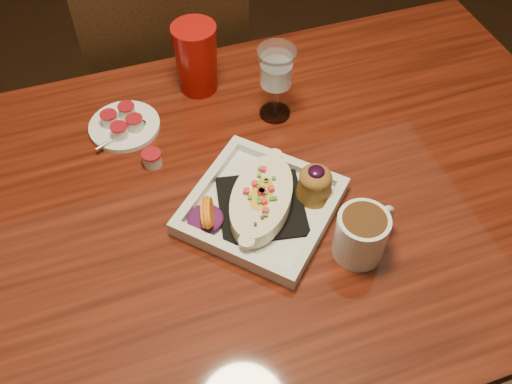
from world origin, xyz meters
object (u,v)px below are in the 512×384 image
object	(u,v)px
chair_far	(169,89)
red_tumbler	(196,59)
plate	(267,201)
saucer	(124,125)
table	(233,231)
coffee_mug	(362,233)
goblet	(276,72)

from	to	relation	value
chair_far	red_tumbler	xyz separation A→B (m)	(0.03, -0.30, 0.32)
plate	saucer	xyz separation A→B (m)	(-0.21, 0.29, -0.01)
table	coffee_mug	world-z (taller)	coffee_mug
red_tumbler	chair_far	bearing A→B (deg)	95.11
coffee_mug	goblet	size ratio (longest dim) A/B	0.75
coffee_mug	goblet	bearing A→B (deg)	72.93
red_tumbler	coffee_mug	bearing A→B (deg)	-73.45
coffee_mug	saucer	xyz separation A→B (m)	(-0.33, 0.43, -0.04)
plate	coffee_mug	size ratio (longest dim) A/B	2.85
table	coffee_mug	xyz separation A→B (m)	(0.18, -0.17, 0.15)
goblet	saucer	size ratio (longest dim) A/B	1.12
saucer	red_tumbler	xyz separation A→B (m)	(0.18, 0.08, 0.07)
chair_far	red_tumbler	distance (m)	0.44
table	plate	world-z (taller)	plate
table	goblet	world-z (taller)	goblet
plate	coffee_mug	bearing A→B (deg)	-91.51
plate	saucer	world-z (taller)	plate
table	coffee_mug	size ratio (longest dim) A/B	12.35
chair_far	goblet	size ratio (longest dim) A/B	5.72
plate	goblet	xyz separation A→B (m)	(0.10, 0.23, 0.09)
chair_far	saucer	bearing A→B (deg)	67.93
chair_far	plate	world-z (taller)	chair_far
goblet	coffee_mug	bearing A→B (deg)	-86.90
goblet	red_tumbler	bearing A→B (deg)	134.06
goblet	red_tumbler	size ratio (longest dim) A/B	1.04
table	red_tumbler	distance (m)	0.37
chair_far	coffee_mug	distance (m)	0.87
chair_far	plate	xyz separation A→B (m)	(0.05, -0.67, 0.27)
plate	coffee_mug	distance (m)	0.18
table	chair_far	distance (m)	0.65
table	coffee_mug	distance (m)	0.29
table	chair_far	bearing A→B (deg)	90.00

